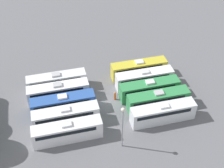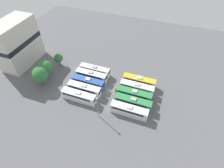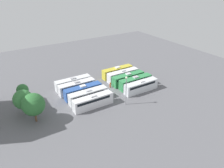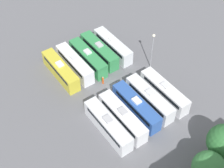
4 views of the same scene
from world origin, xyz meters
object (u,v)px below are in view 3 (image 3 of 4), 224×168
Objects in this scene: bus_1 at (135,82)px; bus_2 at (128,78)px; worker_person at (110,85)px; light_pole at (126,86)px; bus_4 at (117,72)px; bus_9 at (73,83)px; bus_5 at (93,101)px; bus_0 at (141,86)px; tree_1 at (23,99)px; bus_6 at (88,96)px; bus_8 at (77,87)px; tree_2 at (22,90)px; bus_7 at (83,91)px; bus_3 at (123,75)px; tree_0 at (33,105)px.

bus_2 is (3.20, 0.52, 0.00)m from bus_1.
light_pole reaches higher than worker_person.
bus_4 and bus_9 have the same top height.
bus_0 is at bearing -89.57° from bus_5.
bus_1 is at bearing -50.97° from light_pole.
tree_1 reaches higher than bus_2.
bus_6 is 1.00× the size of bus_8.
light_pole is 28.61m from tree_2.
light_pole is (-7.02, -7.91, 3.86)m from bus_6.
bus_4 is 1.00× the size of bus_9.
bus_7 is at bearing -172.47° from bus_8.
bus_3 and bus_7 have the same top height.
tree_0 is (-5.63, 24.61, 3.92)m from worker_person.
bus_6 is at bearing 111.81° from worker_person.
tree_1 reaches higher than tree_2.
bus_7 is 3.44m from bus_8.
tree_2 is at bearing 1.42° from tree_0.
bus_2 is 1.00× the size of bus_3.
worker_person is (7.13, 6.58, -0.94)m from bus_0.
bus_4 is (6.43, -0.05, 0.00)m from bus_2.
bus_5 is 6.18× the size of worker_person.
bus_5 is (-0.12, 16.42, 0.00)m from bus_0.
bus_7 is at bearing 79.15° from bus_1.
light_pole reaches higher than bus_1.
tree_2 reaches higher than bus_8.
tree_1 is (-0.12, 32.47, 2.36)m from bus_2.
bus_1 is 16.55m from bus_6.
bus_7 is (6.45, 16.24, 0.00)m from bus_0.
tree_1 is at bearing 91.70° from worker_person.
tree_1 is at bearing 79.42° from bus_6.
bus_3 is 16.64m from bus_8.
light_pole reaches higher than bus_9.
bus_7 is 1.34× the size of light_pole.
light_pole is 1.62× the size of tree_2.
bus_6 is at bearing -178.95° from bus_7.
bus_3 is 1.00× the size of bus_9.
light_pole is 1.27× the size of tree_1.
bus_4 and bus_5 have the same top height.
bus_7 is 13.50m from light_pole.
bus_8 is (9.98, 0.27, 0.00)m from bus_5.
bus_2 is 1.34× the size of light_pole.
worker_person is 12.00m from light_pole.
bus_7 is at bearing -176.59° from bus_9.
bus_9 is at bearing -67.69° from tree_1.
tree_0 is at bearing 104.64° from bus_3.
bus_0 is 1.00× the size of bus_8.
bus_0 and bus_4 have the same top height.
tree_2 is at bearing 77.01° from worker_person.
bus_1 is 1.00× the size of bus_2.
bus_0 is at bearing -178.68° from bus_2.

